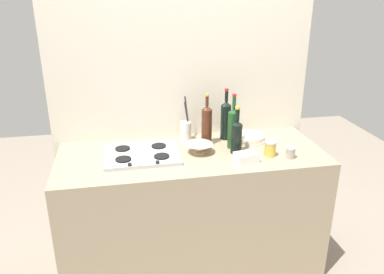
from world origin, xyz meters
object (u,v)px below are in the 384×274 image
(stovetop_hob, at_px, (142,154))
(wine_bottle_mid_right, at_px, (226,120))
(wine_bottle_rightmost, at_px, (207,125))
(utensil_crock, at_px, (186,130))
(wine_bottle_leftmost, at_px, (233,127))
(condiment_jar_rear, at_px, (291,152))
(plate_stack, at_px, (249,138))
(butter_dish, at_px, (246,157))
(condiment_jar_front, at_px, (270,149))
(wine_bottle_mid_left, at_px, (236,136))
(mixing_bowl, at_px, (199,148))

(stovetop_hob, relative_size, wine_bottle_mid_right, 1.30)
(wine_bottle_rightmost, height_order, utensil_crock, wine_bottle_rightmost)
(stovetop_hob, xyz_separation_m, wine_bottle_leftmost, (0.64, 0.03, 0.14))
(wine_bottle_mid_right, distance_m, condiment_jar_rear, 0.54)
(plate_stack, height_order, utensil_crock, utensil_crock)
(wine_bottle_leftmost, bearing_deg, plate_stack, 32.40)
(butter_dish, xyz_separation_m, condiment_jar_front, (0.18, 0.06, 0.02))
(wine_bottle_mid_left, xyz_separation_m, wine_bottle_rightmost, (-0.16, 0.18, 0.02))
(wine_bottle_rightmost, distance_m, utensil_crock, 0.18)
(wine_bottle_leftmost, bearing_deg, mixing_bowl, -167.88)
(wine_bottle_mid_right, distance_m, utensil_crock, 0.30)
(wine_bottle_leftmost, bearing_deg, wine_bottle_mid_left, -91.89)
(wine_bottle_rightmost, xyz_separation_m, mixing_bowl, (-0.08, -0.14, -0.11))
(wine_bottle_mid_left, bearing_deg, stovetop_hob, 174.62)
(wine_bottle_rightmost, height_order, condiment_jar_rear, wine_bottle_rightmost)
(stovetop_hob, relative_size, utensil_crock, 1.52)
(wine_bottle_mid_left, relative_size, condiment_jar_rear, 4.38)
(plate_stack, distance_m, wine_bottle_leftmost, 0.22)
(wine_bottle_mid_left, relative_size, utensil_crock, 1.01)
(utensil_crock, bearing_deg, condiment_jar_rear, -35.06)
(mixing_bowl, relative_size, condiment_jar_front, 1.88)
(wine_bottle_leftmost, xyz_separation_m, wine_bottle_mid_right, (-0.01, 0.17, -0.00))
(mixing_bowl, height_order, utensil_crock, utensil_crock)
(wine_bottle_leftmost, relative_size, utensil_crock, 1.20)
(wine_bottle_mid_right, xyz_separation_m, condiment_jar_front, (0.21, -0.35, -0.10))
(mixing_bowl, bearing_deg, wine_bottle_mid_right, 42.50)
(wine_bottle_leftmost, distance_m, wine_bottle_rightmost, 0.19)
(wine_bottle_leftmost, xyz_separation_m, condiment_jar_front, (0.21, -0.18, -0.10))
(condiment_jar_front, bearing_deg, mixing_bowl, 164.20)
(plate_stack, height_order, mixing_bowl, mixing_bowl)
(wine_bottle_mid_left, bearing_deg, mixing_bowl, 170.94)
(stovetop_hob, height_order, wine_bottle_mid_right, wine_bottle_mid_right)
(stovetop_hob, distance_m, condiment_jar_rear, 0.98)
(stovetop_hob, xyz_separation_m, plate_stack, (0.79, 0.13, 0.01))
(stovetop_hob, bearing_deg, butter_dish, -17.53)
(stovetop_hob, height_order, plate_stack, plate_stack)
(condiment_jar_front, bearing_deg, utensil_crock, 142.95)
(wine_bottle_leftmost, bearing_deg, butter_dish, -85.08)
(butter_dish, relative_size, utensil_crock, 0.45)
(plate_stack, relative_size, condiment_jar_rear, 3.20)
(butter_dish, bearing_deg, stovetop_hob, 162.47)
(wine_bottle_rightmost, bearing_deg, wine_bottle_mid_right, 26.69)
(mixing_bowl, height_order, condiment_jar_rear, condiment_jar_rear)
(utensil_crock, relative_size, condiment_jar_rear, 4.33)
(wine_bottle_mid_left, height_order, wine_bottle_rightmost, wine_bottle_rightmost)
(plate_stack, xyz_separation_m, wine_bottle_mid_right, (-0.16, 0.07, 0.13))
(wine_bottle_rightmost, height_order, butter_dish, wine_bottle_rightmost)
(wine_bottle_leftmost, height_order, utensil_crock, wine_bottle_leftmost)
(wine_bottle_leftmost, xyz_separation_m, utensil_crock, (-0.30, 0.20, -0.07))
(mixing_bowl, bearing_deg, stovetop_hob, 177.00)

